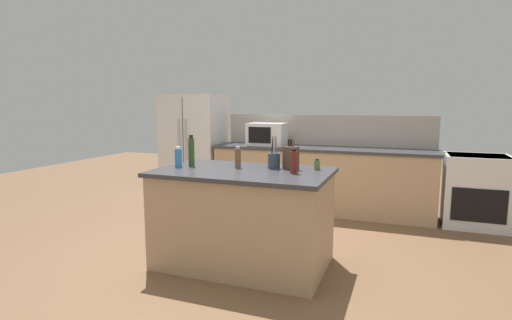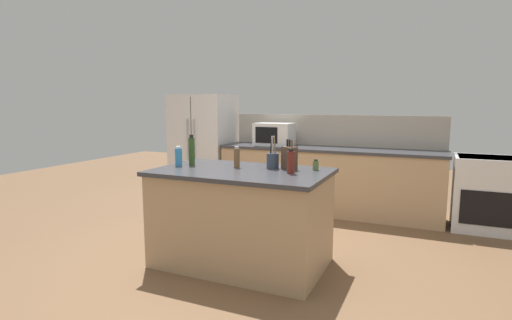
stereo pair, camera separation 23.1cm
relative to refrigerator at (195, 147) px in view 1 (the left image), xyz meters
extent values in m
plane|color=brown|center=(1.80, -2.25, -0.86)|extent=(14.00, 14.00, 0.00)
cube|color=tan|center=(2.10, -0.05, -0.41)|extent=(3.13, 0.62, 0.90)
cube|color=#38383D|center=(2.10, -0.05, 0.06)|extent=(3.17, 0.66, 0.04)
cube|color=#B2A899|center=(2.10, 0.27, 0.31)|extent=(3.13, 0.03, 0.46)
cube|color=tan|center=(1.80, -2.25, -0.41)|extent=(1.60, 0.95, 0.90)
cube|color=#38383D|center=(1.80, -2.25, 0.06)|extent=(1.66, 1.01, 0.04)
cube|color=white|center=(0.00, 0.00, 0.00)|extent=(0.95, 0.72, 1.71)
cube|color=#2D2D2D|center=(0.00, -0.36, 0.00)|extent=(0.01, 0.00, 1.63)
cylinder|color=#ADB2B7|center=(-0.06, -0.38, 0.00)|extent=(0.02, 0.02, 0.94)
cylinder|color=#ADB2B7|center=(0.06, -0.38, 0.00)|extent=(0.02, 0.02, 0.94)
cube|color=white|center=(4.10, -0.05, -0.40)|extent=(0.76, 0.64, 0.92)
cube|color=black|center=(4.10, -0.37, -0.51)|extent=(0.61, 0.01, 0.41)
cube|color=black|center=(4.10, -0.05, 0.05)|extent=(0.68, 0.58, 0.02)
cube|color=white|center=(1.27, -0.05, 0.25)|extent=(0.56, 0.38, 0.34)
cube|color=black|center=(1.22, -0.24, 0.25)|extent=(0.35, 0.01, 0.24)
cube|color=#4C3828|center=(2.21, -2.04, 0.19)|extent=(0.16, 0.15, 0.22)
cylinder|color=black|center=(2.18, -2.02, 0.34)|extent=(0.02, 0.02, 0.07)
cylinder|color=black|center=(2.21, -2.04, 0.34)|extent=(0.02, 0.02, 0.07)
cylinder|color=brown|center=(2.24, -2.05, 0.34)|extent=(0.02, 0.02, 0.07)
cylinder|color=#333D4C|center=(2.04, -2.05, 0.16)|extent=(0.12, 0.12, 0.15)
cylinder|color=olive|center=(2.06, -2.04, 0.31)|extent=(0.01, 0.05, 0.18)
cylinder|color=black|center=(2.02, -2.04, 0.31)|extent=(0.01, 0.05, 0.18)
cylinder|color=#B2B2B7|center=(2.04, -2.06, 0.31)|extent=(0.01, 0.03, 0.18)
cylinder|color=brown|center=(1.70, -2.14, 0.18)|extent=(0.06, 0.06, 0.19)
cylinder|color=#B2B2B7|center=(1.70, -2.14, 0.28)|extent=(0.04, 0.04, 0.02)
cylinder|color=#567038|center=(2.45, -1.98, 0.13)|extent=(0.06, 0.06, 0.09)
cylinder|color=black|center=(2.45, -1.98, 0.18)|extent=(0.04, 0.04, 0.02)
cylinder|color=#2D4C1E|center=(1.21, -2.19, 0.23)|extent=(0.06, 0.06, 0.28)
cylinder|color=black|center=(1.21, -2.19, 0.38)|extent=(0.04, 0.04, 0.03)
cylinder|color=#3384BC|center=(1.11, -2.30, 0.18)|extent=(0.07, 0.07, 0.18)
cylinder|color=white|center=(1.11, -2.30, 0.28)|extent=(0.05, 0.05, 0.02)
cylinder|color=maroon|center=(2.30, -2.24, 0.19)|extent=(0.07, 0.07, 0.20)
cylinder|color=black|center=(2.30, -2.24, 0.30)|extent=(0.04, 0.04, 0.02)
camera|label=1|loc=(3.25, -5.72, 0.72)|focal=28.00mm
camera|label=2|loc=(3.46, -5.63, 0.72)|focal=28.00mm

